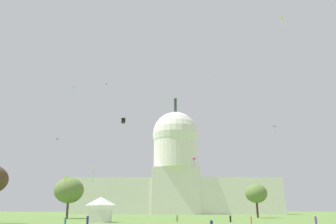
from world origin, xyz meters
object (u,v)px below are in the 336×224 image
kite_pink_high (107,84)px  kite_lime_low (66,179)px  capitol_building (176,174)px  person_tan_front_left (251,220)px  person_navy_front_center (87,220)px  kite_cyan_high (73,88)px  kite_violet_mid (276,128)px  kite_blue_mid (56,141)px  person_purple_mid_center (316,221)px  tree_east_far (256,193)px  tree_west_mid (69,190)px  person_black_lawn_far_right (230,219)px  event_tent (101,210)px  kite_magenta_mid (194,159)px  kite_black_mid (123,121)px  person_olive_deep_crowd (177,218)px  person_teal_near_tree_east (65,221)px  kite_gold_mid (139,171)px  kite_yellow_high (283,19)px  kite_white_low (94,171)px

kite_pink_high → kite_lime_low: kite_pink_high is taller
capitol_building → person_tan_front_left: bearing=-84.3°
person_navy_front_center → kite_lime_low: size_ratio=0.52×
kite_cyan_high → kite_lime_low: size_ratio=0.82×
capitol_building → kite_violet_mid: 94.77m
kite_blue_mid → kite_lime_low: 17.86m
person_purple_mid_center → kite_pink_high: kite_pink_high is taller
tree_east_far → kite_lime_low: size_ratio=3.33×
tree_west_mid → person_black_lawn_far_right: bearing=-31.7°
event_tent → kite_magenta_mid: kite_magenta_mid is taller
tree_east_far → kite_black_mid: size_ratio=3.92×
person_olive_deep_crowd → event_tent: bearing=38.7°
event_tent → person_tan_front_left: size_ratio=3.40×
person_black_lawn_far_right → person_purple_mid_center: size_ratio=0.92×
person_olive_deep_crowd → kite_lime_low: size_ratio=0.45×
person_teal_near_tree_east → person_tan_front_left: 34.94m
person_purple_mid_center → kite_gold_mid: bearing=-3.3°
kite_violet_mid → person_tan_front_left: bearing=140.8°
tree_east_far → person_navy_front_center: bearing=-132.1°
kite_black_mid → kite_lime_low: kite_black_mid is taller
kite_blue_mid → kite_black_mid: kite_black_mid is taller
tree_east_far → tree_west_mid: bearing=-171.1°
kite_yellow_high → kite_blue_mid: (-69.13, 18.97, -31.66)m
person_teal_near_tree_east → kite_violet_mid: 78.98m
person_black_lawn_far_right → kite_white_low: size_ratio=0.40×
person_teal_near_tree_east → kite_lime_low: 36.21m
kite_lime_low → kite_black_mid: bearing=20.9°
capitol_building → kite_violet_mid: capitol_building is taller
person_purple_mid_center → kite_yellow_high: 58.72m
tree_west_mid → kite_pink_high: (3.16, 33.12, 49.29)m
kite_lime_low → kite_yellow_high: bearing=25.6°
tree_east_far → kite_yellow_high: kite_yellow_high is taller
person_tan_front_left → person_purple_mid_center: size_ratio=0.93×
capitol_building → tree_west_mid: (-35.30, -90.77, -14.25)m
person_olive_deep_crowd → kite_gold_mid: (-17.41, 79.33, 20.05)m
person_black_lawn_far_right → kite_blue_mid: 60.11m
tree_west_mid → kite_yellow_high: size_ratio=3.80×
person_teal_near_tree_east → kite_pink_high: bearing=-130.7°
kite_gold_mid → kite_violet_mid: size_ratio=1.52×
person_navy_front_center → person_purple_mid_center: size_ratio=1.00×
kite_cyan_high → kite_magenta_mid: bearing=50.8°
person_teal_near_tree_east → kite_cyan_high: bearing=-120.1°
person_olive_deep_crowd → kite_magenta_mid: size_ratio=0.67×
tree_east_far → tree_west_mid: size_ratio=0.90×
capitol_building → person_navy_front_center: (-18.82, -131.39, -22.03)m
person_olive_deep_crowd → kite_cyan_high: 61.86m
kite_pink_high → kite_magenta_mid: size_ratio=0.33×
kite_yellow_high → kite_lime_low: size_ratio=0.97×
kite_lime_low → kite_white_low: bearing=24.6°
event_tent → kite_blue_mid: (-20.52, 24.67, 21.03)m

